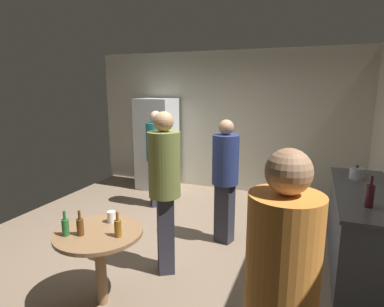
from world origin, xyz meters
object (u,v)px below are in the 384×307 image
Objects in this scene: beer_bottle_amber at (118,228)px; plastic_cup_white at (111,217)px; beer_bottle_brown at (80,226)px; foreground_table at (99,242)px; kettle at (357,173)px; refrigerator at (157,144)px; person_in_teal_shirt at (156,152)px; person_in_navy_shirt at (225,172)px; person_in_orange_shirt at (280,300)px; person_in_olive_shirt at (165,181)px; beer_bottle_green at (65,227)px; wine_bottle_on_counter at (370,195)px.

beer_bottle_amber is 0.33m from plastic_cup_white.
beer_bottle_amber is 1.00× the size of beer_bottle_brown.
foreground_table is 3.48× the size of beer_bottle_amber.
kettle is 1.06× the size of beer_bottle_brown.
kettle reaches higher than beer_bottle_amber.
plastic_cup_white is (0.09, 0.33, -0.03)m from beer_bottle_brown.
refrigerator is 3.70m from kettle.
person_in_navy_shirt is at bearing 19.90° from person_in_teal_shirt.
person_in_orange_shirt reaches higher than plastic_cup_white.
beer_bottle_amber reaches higher than plastic_cup_white.
person_in_navy_shirt is at bearing -146.81° from person_in_olive_shirt.
beer_bottle_green is 2.09× the size of plastic_cup_white.
beer_bottle_green is (-0.44, -0.15, 0.00)m from beer_bottle_amber.
foreground_table is at bearing -154.82° from wine_bottle_on_counter.
kettle is 2.97m from person_in_orange_shirt.
wine_bottle_on_counter is at bearing -86.67° from person_in_orange_shirt.
plastic_cup_white is 0.06× the size of person_in_olive_shirt.
person_in_teal_shirt is 2.01m from person_in_olive_shirt.
refrigerator is at bearing 109.98° from plastic_cup_white.
person_in_teal_shirt reaches higher than person_in_navy_shirt.
person_in_olive_shirt is at bearing -60.97° from refrigerator.
person_in_orange_shirt is 2.03m from person_in_olive_shirt.
refrigerator is at bearing 108.92° from foreground_table.
kettle reaches higher than beer_bottle_brown.
kettle is 0.30× the size of foreground_table.
person_in_teal_shirt is (-0.68, 2.46, 0.33)m from foreground_table.
plastic_cup_white is (-0.23, 0.23, -0.03)m from beer_bottle_amber.
person_in_teal_shirt is 1.65m from person_in_navy_shirt.
refrigerator reaches higher than beer_bottle_amber.
beer_bottle_amber is 0.13× the size of person_in_olive_shirt.
plastic_cup_white is 1.98m from person_in_orange_shirt.
plastic_cup_white is 0.06× the size of person_in_orange_shirt.
kettle reaches higher than plastic_cup_white.
refrigerator is 1.02× the size of person_in_orange_shirt.
kettle is 1.02m from wine_bottle_on_counter.
person_in_orange_shirt is at bearing -102.08° from kettle.
kettle is at bearing 45.71° from beer_bottle_amber.
foreground_table is at bearing -8.03° from person_in_navy_shirt.
wine_bottle_on_counter reaches higher than kettle.
beer_bottle_amber is 0.47m from beer_bottle_green.
person_in_orange_shirt reaches higher than person_in_teal_shirt.
beer_bottle_brown is 0.13m from beer_bottle_green.
beer_bottle_amber is (0.23, -0.02, 0.19)m from foreground_table.
refrigerator is 3.60m from foreground_table.
person_in_orange_shirt reaches higher than foreground_table.
beer_bottle_brown is 2.09× the size of plastic_cup_white.
beer_bottle_brown is 1.92m from person_in_orange_shirt.
wine_bottle_on_counter is 0.18× the size of person_in_orange_shirt.
beer_bottle_green is 0.44m from plastic_cup_white.
wine_bottle_on_counter is 0.19× the size of person_in_navy_shirt.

